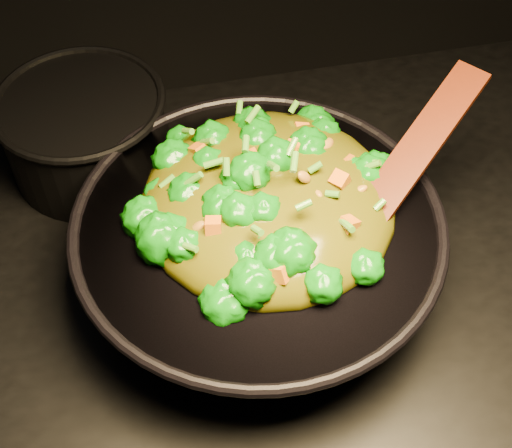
{
  "coord_description": "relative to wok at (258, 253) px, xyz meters",
  "views": [
    {
      "loc": [
        -0.01,
        -0.38,
        1.59
      ],
      "look_at": [
        0.09,
        0.09,
        0.99
      ],
      "focal_mm": 50.0,
      "sensor_mm": 36.0,
      "label": 1
    }
  ],
  "objects": [
    {
      "name": "wok",
      "position": [
        0.0,
        0.0,
        0.0
      ],
      "size": [
        0.41,
        0.41,
        0.11
      ],
      "primitive_type": null,
      "rotation": [
        0.0,
        0.0,
        0.05
      ],
      "color": "black",
      "rests_on": "stovetop"
    },
    {
      "name": "stir_fry",
      "position": [
        0.02,
        0.02,
        0.1
      ],
      "size": [
        0.3,
        0.3,
        0.1
      ],
      "primitive_type": null,
      "rotation": [
        0.0,
        0.0,
        -0.1
      ],
      "color": "#0F7908",
      "rests_on": "wok"
    },
    {
      "name": "spatula",
      "position": [
        0.16,
        0.01,
        0.1
      ],
      "size": [
        0.22,
        0.18,
        0.1
      ],
      "primitive_type": "cube",
      "rotation": [
        0.0,
        -0.38,
        0.66
      ],
      "color": "#3C1607",
      "rests_on": "wok"
    },
    {
      "name": "back_pot",
      "position": [
        -0.17,
        0.23,
        0.0
      ],
      "size": [
        0.24,
        0.24,
        0.12
      ],
      "primitive_type": "cylinder",
      "rotation": [
        0.0,
        0.0,
        0.2
      ],
      "color": "black",
      "rests_on": "stovetop"
    }
  ]
}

